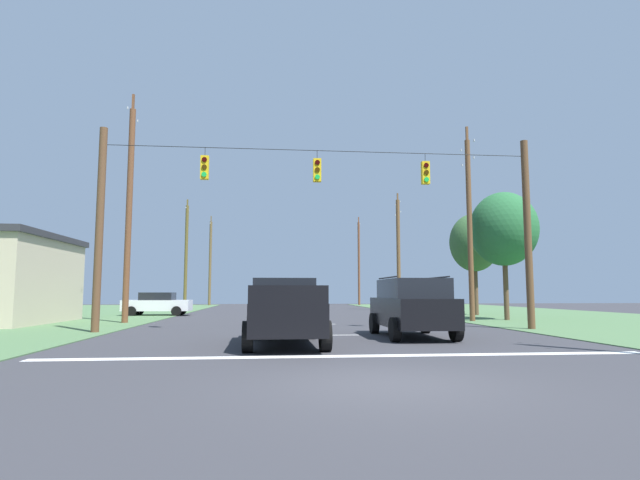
{
  "coord_description": "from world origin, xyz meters",
  "views": [
    {
      "loc": [
        -1.98,
        -8.6,
        1.53
      ],
      "look_at": [
        0.2,
        13.15,
        3.78
      ],
      "focal_mm": 28.55,
      "sensor_mm": 36.0,
      "label": 1
    }
  ],
  "objects_px": {
    "utility_pole_far_right": "(398,252)",
    "tree_roadside_right": "(474,243)",
    "pickup_truck": "(284,311)",
    "tree_roadside_far_right": "(504,229)",
    "distant_car_crossing_white": "(157,304)",
    "utility_pole_near_left": "(359,262)",
    "utility_pole_distant_right": "(186,256)",
    "utility_pole_mid_right": "(470,223)",
    "utility_pole_distant_left": "(210,262)",
    "utility_pole_far_left": "(129,211)",
    "suv_black": "(411,306)",
    "overhead_signal_span": "(322,222)"
  },
  "relations": [
    {
      "from": "utility_pole_far_right",
      "to": "tree_roadside_right",
      "type": "xyz_separation_m",
      "value": [
        2.71,
        -9.76,
        -0.14
      ]
    },
    {
      "from": "utility_pole_far_right",
      "to": "utility_pole_far_left",
      "type": "relative_size",
      "value": 0.86
    },
    {
      "from": "pickup_truck",
      "to": "distant_car_crossing_white",
      "type": "distance_m",
      "value": 20.98
    },
    {
      "from": "utility_pole_near_left",
      "to": "overhead_signal_span",
      "type": "bearing_deg",
      "value": -102.18
    },
    {
      "from": "pickup_truck",
      "to": "utility_pole_distant_right",
      "type": "distance_m",
      "value": 29.65
    },
    {
      "from": "pickup_truck",
      "to": "utility_pole_distant_left",
      "type": "xyz_separation_m",
      "value": [
        -7.39,
        45.75,
        4.14
      ]
    },
    {
      "from": "utility_pole_far_right",
      "to": "overhead_signal_span",
      "type": "bearing_deg",
      "value": -111.77
    },
    {
      "from": "utility_pole_mid_right",
      "to": "tree_roadside_far_right",
      "type": "bearing_deg",
      "value": 17.93
    },
    {
      "from": "overhead_signal_span",
      "to": "pickup_truck",
      "type": "xyz_separation_m",
      "value": [
        -1.65,
        -4.99,
        -3.39
      ]
    },
    {
      "from": "pickup_truck",
      "to": "utility_pole_near_left",
      "type": "relative_size",
      "value": 0.51
    },
    {
      "from": "suv_black",
      "to": "utility_pole_distant_right",
      "type": "relative_size",
      "value": 0.51
    },
    {
      "from": "utility_pole_far_right",
      "to": "utility_pole_distant_right",
      "type": "height_order",
      "value": "utility_pole_far_right"
    },
    {
      "from": "utility_pole_distant_right",
      "to": "tree_roadside_right",
      "type": "distance_m",
      "value": 23.4
    },
    {
      "from": "overhead_signal_span",
      "to": "utility_pole_distant_right",
      "type": "relative_size",
      "value": 1.87
    },
    {
      "from": "pickup_truck",
      "to": "tree_roadside_far_right",
      "type": "xyz_separation_m",
      "value": [
        12.5,
        11.61,
        4.05
      ]
    },
    {
      "from": "utility_pole_far_left",
      "to": "tree_roadside_far_right",
      "type": "height_order",
      "value": "utility_pole_far_left"
    },
    {
      "from": "distant_car_crossing_white",
      "to": "utility_pole_far_right",
      "type": "relative_size",
      "value": 0.43
    },
    {
      "from": "overhead_signal_span",
      "to": "utility_pole_far_right",
      "type": "xyz_separation_m",
      "value": [
        8.96,
        22.44,
        0.64
      ]
    },
    {
      "from": "utility_pole_far_right",
      "to": "tree_roadside_far_right",
      "type": "bearing_deg",
      "value": -83.19
    },
    {
      "from": "utility_pole_distant_left",
      "to": "utility_pole_near_left",
      "type": "bearing_deg",
      "value": -1.91
    },
    {
      "from": "utility_pole_far_left",
      "to": "pickup_truck",
      "type": "bearing_deg",
      "value": -55.72
    },
    {
      "from": "pickup_truck",
      "to": "utility_pole_far_right",
      "type": "height_order",
      "value": "utility_pole_far_right"
    },
    {
      "from": "utility_pole_far_right",
      "to": "tree_roadside_right",
      "type": "distance_m",
      "value": 10.13
    },
    {
      "from": "utility_pole_near_left",
      "to": "suv_black",
      "type": "bearing_deg",
      "value": -97.76
    },
    {
      "from": "distant_car_crossing_white",
      "to": "utility_pole_far_left",
      "type": "distance_m",
      "value": 9.71
    },
    {
      "from": "utility_pole_far_right",
      "to": "utility_pole_distant_right",
      "type": "relative_size",
      "value": 1.07
    },
    {
      "from": "utility_pole_distant_left",
      "to": "tree_roadside_right",
      "type": "relative_size",
      "value": 1.55
    },
    {
      "from": "utility_pole_distant_right",
      "to": "tree_roadside_far_right",
      "type": "distance_m",
      "value": 26.12
    },
    {
      "from": "pickup_truck",
      "to": "tree_roadside_far_right",
      "type": "bearing_deg",
      "value": 42.88
    },
    {
      "from": "suv_black",
      "to": "tree_roadside_right",
      "type": "relative_size",
      "value": 0.7
    },
    {
      "from": "distant_car_crossing_white",
      "to": "utility_pole_near_left",
      "type": "xyz_separation_m",
      "value": [
        18.09,
        25.67,
        4.4
      ]
    },
    {
      "from": "utility_pole_distant_left",
      "to": "tree_roadside_far_right",
      "type": "distance_m",
      "value": 39.51
    },
    {
      "from": "tree_roadside_right",
      "to": "suv_black",
      "type": "bearing_deg",
      "value": -119.51
    },
    {
      "from": "utility_pole_far_right",
      "to": "utility_pole_near_left",
      "type": "bearing_deg",
      "value": 90.93
    },
    {
      "from": "suv_black",
      "to": "utility_pole_distant_right",
      "type": "xyz_separation_m",
      "value": [
        -11.87,
        26.49,
        3.55
      ]
    },
    {
      "from": "suv_black",
      "to": "distant_car_crossing_white",
      "type": "bearing_deg",
      "value": 124.88
    },
    {
      "from": "distant_car_crossing_white",
      "to": "utility_pole_near_left",
      "type": "bearing_deg",
      "value": 54.82
    },
    {
      "from": "tree_roadside_right",
      "to": "tree_roadside_far_right",
      "type": "height_order",
      "value": "tree_roadside_far_right"
    },
    {
      "from": "overhead_signal_span",
      "to": "utility_pole_far_left",
      "type": "bearing_deg",
      "value": 146.48
    },
    {
      "from": "utility_pole_distant_right",
      "to": "tree_roadside_far_right",
      "type": "relative_size",
      "value": 1.33
    },
    {
      "from": "utility_pole_near_left",
      "to": "utility_pole_distant_right",
      "type": "xyz_separation_m",
      "value": [
        -17.76,
        -16.68,
        -0.58
      ]
    },
    {
      "from": "utility_pole_near_left",
      "to": "utility_pole_distant_right",
      "type": "bearing_deg",
      "value": -136.79
    },
    {
      "from": "pickup_truck",
      "to": "tree_roadside_right",
      "type": "xyz_separation_m",
      "value": [
        13.32,
        17.67,
        3.89
      ]
    },
    {
      "from": "utility_pole_mid_right",
      "to": "utility_pole_distant_left",
      "type": "relative_size",
      "value": 1.0
    },
    {
      "from": "utility_pole_distant_right",
      "to": "tree_roadside_far_right",
      "type": "xyz_separation_m",
      "value": [
        19.94,
        -16.86,
        0.41
      ]
    },
    {
      "from": "utility_pole_far_left",
      "to": "utility_pole_distant_left",
      "type": "distance_m",
      "value": 34.66
    },
    {
      "from": "distant_car_crossing_white",
      "to": "tree_roadside_right",
      "type": "xyz_separation_m",
      "value": [
        21.09,
        -1.82,
        4.06
      ]
    },
    {
      "from": "pickup_truck",
      "to": "tree_roadside_right",
      "type": "height_order",
      "value": "tree_roadside_right"
    },
    {
      "from": "utility_pole_mid_right",
      "to": "utility_pole_far_right",
      "type": "height_order",
      "value": "utility_pole_mid_right"
    },
    {
      "from": "pickup_truck",
      "to": "tree_roadside_right",
      "type": "relative_size",
      "value": 0.79
    }
  ]
}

